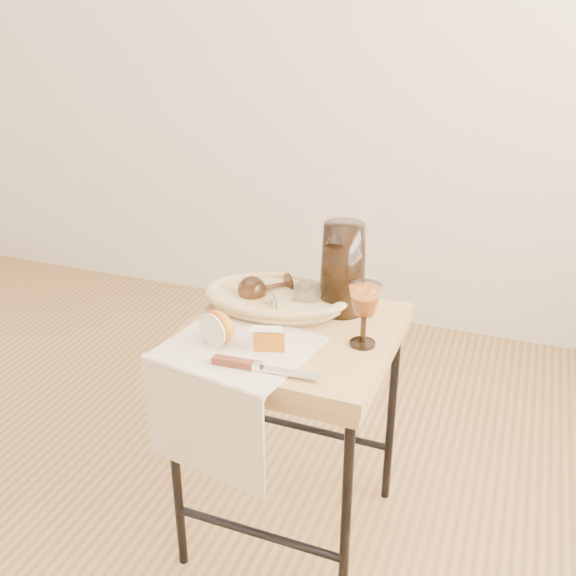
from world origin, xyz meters
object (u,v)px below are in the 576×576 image
at_px(tea_towel, 239,347).
at_px(goblet_lying_a, 268,287).
at_px(pitcher, 343,268).
at_px(side_table, 291,435).
at_px(goblet_lying_b, 292,297).
at_px(apple_half, 219,327).
at_px(wine_goblet, 364,315).
at_px(bread_basket, 276,300).
at_px(table_knife, 261,366).

relative_size(tea_towel, goblet_lying_a, 2.61).
distance_m(tea_towel, pitcher, 0.35).
height_order(side_table, goblet_lying_b, goblet_lying_b).
relative_size(pitcher, apple_half, 3.06).
xyz_separation_m(goblet_lying_b, wine_goblet, (0.21, -0.09, 0.03)).
height_order(goblet_lying_b, pitcher, pitcher).
relative_size(tea_towel, pitcher, 1.17).
height_order(tea_towel, wine_goblet, wine_goblet).
bearing_deg(side_table, wine_goblet, -4.41).
bearing_deg(goblet_lying_a, goblet_lying_b, 110.23).
distance_m(wine_goblet, apple_half, 0.34).
bearing_deg(apple_half, bread_basket, 96.00).
bearing_deg(table_knife, bread_basket, 101.75).
distance_m(side_table, pitcher, 0.47).
relative_size(goblet_lying_a, apple_half, 1.38).
distance_m(goblet_lying_a, apple_half, 0.24).
xyz_separation_m(goblet_lying_a, pitcher, (0.19, 0.04, 0.07)).
bearing_deg(bread_basket, goblet_lying_a, 147.04).
relative_size(tea_towel, table_knife, 1.35).
height_order(bread_basket, pitcher, pitcher).
bearing_deg(bread_basket, side_table, -57.74).
bearing_deg(goblet_lying_a, pitcher, 145.12).
height_order(goblet_lying_a, table_knife, goblet_lying_a).
relative_size(goblet_lying_b, wine_goblet, 0.80).
bearing_deg(pitcher, bread_basket, -173.06).
relative_size(goblet_lying_a, table_knife, 0.52).
relative_size(goblet_lying_b, apple_half, 1.38).
xyz_separation_m(wine_goblet, table_knife, (-0.18, -0.20, -0.06)).
bearing_deg(side_table, goblet_lying_b, 108.40).
bearing_deg(table_knife, pitcher, 74.13).
height_order(tea_towel, table_knife, table_knife).
height_order(tea_towel, goblet_lying_a, goblet_lying_a).
bearing_deg(apple_half, tea_towel, 20.38).
distance_m(bread_basket, table_knife, 0.32).
xyz_separation_m(bread_basket, goblet_lying_b, (0.05, -0.02, 0.03)).
distance_m(pitcher, table_knife, 0.38).
bearing_deg(wine_goblet, goblet_lying_b, 157.46).
height_order(pitcher, apple_half, pitcher).
bearing_deg(wine_goblet, apple_half, -159.27).
relative_size(side_table, wine_goblet, 4.10).
bearing_deg(goblet_lying_b, side_table, -121.83).
height_order(goblet_lying_b, apple_half, same).
bearing_deg(pitcher, goblet_lying_b, -157.98).
height_order(goblet_lying_a, goblet_lying_b, same).
xyz_separation_m(side_table, goblet_lying_b, (-0.02, 0.07, 0.37)).
bearing_deg(goblet_lying_a, tea_towel, 49.32).
relative_size(pitcher, table_knife, 1.15).
bearing_deg(pitcher, wine_goblet, -69.68).
bearing_deg(bread_basket, tea_towel, -98.16).
distance_m(goblet_lying_b, apple_half, 0.23).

